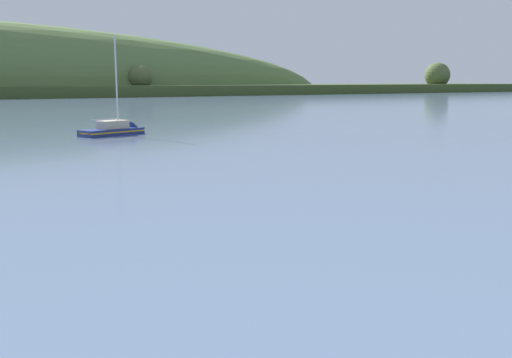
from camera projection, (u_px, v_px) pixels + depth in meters
The scene contains 1 object.
sailboat_midwater_white at pixel (119, 132), 67.25m from camera, with size 8.70×5.19×12.44m.
Camera 1 is at (-7.81, 6.50, 6.25)m, focal length 40.71 mm.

